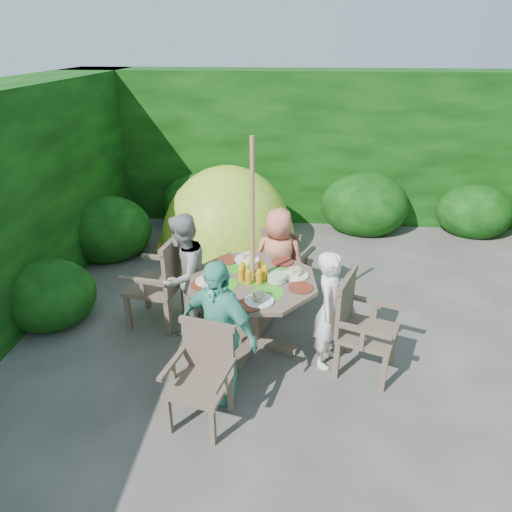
# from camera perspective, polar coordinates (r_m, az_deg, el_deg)

# --- Properties ---
(ground) EXTENTS (60.00, 60.00, 0.00)m
(ground) POSITION_cam_1_polar(r_m,az_deg,el_deg) (5.08, 10.91, -10.69)
(ground) COLOR #403E39
(ground) RESTS_ON ground
(hedge_enclosure) EXTENTS (9.00, 9.00, 2.50)m
(hedge_enclosure) POSITION_cam_1_polar(r_m,az_deg,el_deg) (5.70, 10.78, 7.66)
(hedge_enclosure) COLOR black
(hedge_enclosure) RESTS_ON ground
(patio_table) EXTENTS (1.68, 1.68, 0.94)m
(patio_table) POSITION_cam_1_polar(r_m,az_deg,el_deg) (4.63, -0.37, -4.26)
(patio_table) COLOR #493B2F
(patio_table) RESTS_ON ground
(parasol_pole) EXTENTS (0.05, 0.05, 2.20)m
(parasol_pole) POSITION_cam_1_polar(r_m,az_deg,el_deg) (4.43, -0.44, 0.68)
(parasol_pole) COLOR #9B673E
(parasol_pole) RESTS_ON ground
(garden_chair_right) EXTENTS (0.67, 0.71, 0.96)m
(garden_chair_right) POSITION_cam_1_polar(r_m,az_deg,el_deg) (4.48, 12.85, -8.35)
(garden_chair_right) COLOR #493B2F
(garden_chair_right) RESTS_ON ground
(garden_chair_left) EXTENTS (0.63, 0.68, 1.02)m
(garden_chair_left) POSITION_cam_1_polar(r_m,az_deg,el_deg) (5.16, -11.69, -3.00)
(garden_chair_left) COLOR #493B2F
(garden_chair_left) RESTS_ON ground
(garden_chair_back) EXTENTS (0.68, 0.65, 0.89)m
(garden_chair_back) POSITION_cam_1_polar(r_m,az_deg,el_deg) (5.64, 3.68, -0.65)
(garden_chair_back) COLOR #493B2F
(garden_chair_back) RESTS_ON ground
(garden_chair_front) EXTENTS (0.60, 0.55, 0.84)m
(garden_chair_front) POSITION_cam_1_polar(r_m,az_deg,el_deg) (3.93, -6.70, -14.38)
(garden_chair_front) COLOR #493B2F
(garden_chair_front) RESTS_ON ground
(child_right) EXTENTS (0.41, 0.51, 1.21)m
(child_right) POSITION_cam_1_polar(r_m,az_deg,el_deg) (4.46, 9.21, -6.68)
(child_right) COLOR white
(child_right) RESTS_ON ground
(child_left) EXTENTS (0.68, 0.78, 1.35)m
(child_left) POSITION_cam_1_polar(r_m,az_deg,el_deg) (4.94, -9.06, -2.33)
(child_left) COLOR gray
(child_left) RESTS_ON ground
(child_back) EXTENTS (0.65, 0.46, 1.26)m
(child_back) POSITION_cam_1_polar(r_m,az_deg,el_deg) (5.31, 2.81, -0.54)
(child_back) COLOR #DD7A5B
(child_back) RESTS_ON ground
(child_front) EXTENTS (0.85, 0.68, 1.36)m
(child_front) POSITION_cam_1_polar(r_m,az_deg,el_deg) (4.01, -4.76, -9.34)
(child_front) COLOR #53C1A2
(child_front) RESTS_ON ground
(dome_tent) EXTENTS (2.23, 2.23, 2.55)m
(dome_tent) POSITION_cam_1_polar(r_m,az_deg,el_deg) (7.18, -3.46, 1.16)
(dome_tent) COLOR #72B422
(dome_tent) RESTS_ON ground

